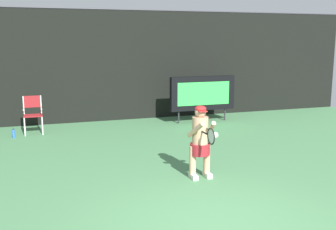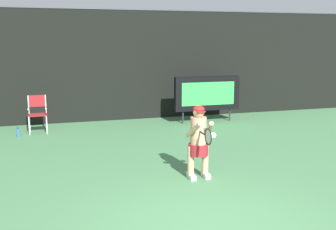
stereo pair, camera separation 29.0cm
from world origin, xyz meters
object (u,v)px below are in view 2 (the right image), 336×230
object	(u,v)px
scoreboard	(207,93)
tennis_racket	(208,136)
tennis_player	(199,140)
umpire_chair	(37,111)
water_bottle	(18,133)

from	to	relation	value
scoreboard	tennis_racket	xyz separation A→B (m)	(-2.24, -5.58, 0.01)
tennis_player	tennis_racket	bearing A→B (deg)	-92.99
tennis_player	tennis_racket	xyz separation A→B (m)	(-0.03, -0.53, 0.19)
umpire_chair	water_bottle	xyz separation A→B (m)	(-0.53, -0.44, -0.50)
umpire_chair	tennis_player	world-z (taller)	tennis_player
scoreboard	tennis_racket	size ratio (longest dim) A/B	3.65
scoreboard	tennis_player	size ratio (longest dim) A/B	1.54
tennis_racket	tennis_player	bearing A→B (deg)	76.70
scoreboard	tennis_racket	world-z (taller)	scoreboard
water_bottle	scoreboard	bearing A→B (deg)	4.39
scoreboard	umpire_chair	distance (m)	5.30
umpire_chair	tennis_player	distance (m)	5.90
umpire_chair	water_bottle	world-z (taller)	umpire_chair
scoreboard	water_bottle	bearing A→B (deg)	-175.61
umpire_chair	tennis_racket	xyz separation A→B (m)	(3.04, -5.57, 0.34)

